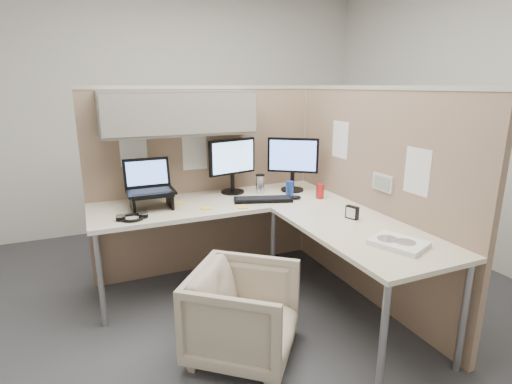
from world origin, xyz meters
name	(u,v)px	position (x,y,z in m)	size (l,w,h in m)	color
ground	(257,311)	(0.00, 0.00, 0.00)	(4.50, 4.50, 0.00)	#343439
partition_back	(194,151)	(-0.22, 0.83, 1.10)	(2.00, 0.36, 1.63)	#967962
partition_right	(368,195)	(0.90, -0.07, 0.82)	(0.07, 2.03, 1.63)	#967962
desk	(266,217)	(0.12, 0.13, 0.69)	(2.00, 1.98, 0.73)	beige
office_chair	(244,309)	(-0.27, -0.41, 0.31)	(0.60, 0.57, 0.62)	beige
monitor_left	(232,161)	(0.08, 0.72, 1.00)	(0.44, 0.20, 0.47)	black
monitor_right	(293,160)	(0.59, 0.58, 1.00)	(0.38, 0.28, 0.47)	black
laptop_station	(150,190)	(-0.64, 0.56, 0.87)	(0.35, 0.30, 0.36)	black
keyboard	(263,199)	(0.22, 0.38, 0.74)	(0.47, 0.16, 0.02)	black
mouse	(296,197)	(0.48, 0.32, 0.75)	(0.09, 0.06, 0.03)	black
travel_mug	(260,184)	(0.30, 0.62, 0.81)	(0.08, 0.08, 0.16)	silver
soda_can_green	(320,191)	(0.68, 0.27, 0.79)	(0.07, 0.07, 0.12)	#B21E1E
soda_can_silver	(290,188)	(0.50, 0.46, 0.79)	(0.07, 0.07, 0.12)	#1E3FA5
sticky_note_a	(206,208)	(-0.26, 0.37, 0.73)	(0.08, 0.08, 0.01)	yellow
sticky_note_c	(178,203)	(-0.43, 0.58, 0.73)	(0.08, 0.08, 0.01)	yellow
sticky_note_b	(243,207)	(0.00, 0.28, 0.73)	(0.08, 0.08, 0.01)	yellow
headphones	(132,217)	(-0.80, 0.33, 0.74)	(0.22, 0.17, 0.03)	black
paper_stack	(398,243)	(0.56, -0.77, 0.75)	(0.33, 0.36, 0.03)	white
desk_clock	(352,212)	(0.61, -0.26, 0.78)	(0.06, 0.10, 0.09)	black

